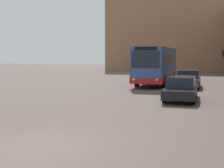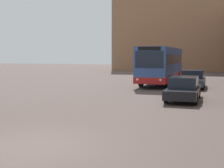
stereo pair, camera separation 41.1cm
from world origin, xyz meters
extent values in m
plane|color=brown|center=(0.00, 0.00, 0.00)|extent=(160.00, 160.00, 0.00)
cube|color=#996B4C|center=(0.00, 49.70, 7.15)|extent=(26.00, 8.00, 14.30)
cube|color=#335193|center=(0.10, 21.69, 1.93)|extent=(2.51, 11.60, 2.93)
cube|color=red|center=(0.10, 21.69, 0.72)|extent=(2.53, 11.62, 0.51)
cube|color=#192333|center=(0.10, 21.69, 2.34)|extent=(2.54, 10.67, 0.81)
cube|color=#192333|center=(0.10, 15.88, 2.37)|extent=(2.21, 0.03, 1.32)
cube|color=black|center=(0.10, 15.88, 3.22)|extent=(1.76, 0.03, 0.28)
sphere|color=#F2EAC6|center=(-0.80, 15.87, 0.81)|extent=(0.20, 0.20, 0.20)
sphere|color=#F2EAC6|center=(1.01, 15.87, 0.81)|extent=(0.20, 0.20, 0.20)
cylinder|color=black|center=(-1.03, 18.10, 0.54)|extent=(0.28, 1.08, 1.08)
cylinder|color=black|center=(1.24, 18.10, 0.54)|extent=(0.28, 1.08, 1.08)
cylinder|color=black|center=(-1.03, 25.29, 0.54)|extent=(0.28, 1.08, 1.08)
cylinder|color=black|center=(1.24, 25.29, 0.54)|extent=(0.28, 1.08, 1.08)
cube|color=black|center=(3.20, 11.13, 0.52)|extent=(1.78, 4.75, 0.52)
cube|color=#192333|center=(3.20, 11.25, 1.10)|extent=(1.56, 2.61, 0.64)
cylinder|color=black|center=(4.01, 9.66, 0.33)|extent=(0.20, 0.66, 0.66)
cylinder|color=black|center=(2.39, 9.66, 0.33)|extent=(0.20, 0.66, 0.66)
cylinder|color=black|center=(4.01, 12.60, 0.33)|extent=(0.20, 0.66, 0.66)
cylinder|color=black|center=(2.39, 12.60, 0.33)|extent=(0.20, 0.66, 0.66)
cube|color=#38383D|center=(3.20, 18.77, 0.54)|extent=(1.87, 4.58, 0.55)
cube|color=#192333|center=(3.20, 18.88, 1.15)|extent=(1.64, 2.52, 0.67)
cylinder|color=black|center=(4.05, 17.34, 0.33)|extent=(0.20, 0.67, 0.67)
cylinder|color=black|center=(2.35, 17.34, 0.33)|extent=(0.20, 0.67, 0.67)
cylinder|color=black|center=(4.05, 20.19, 0.33)|extent=(0.20, 0.67, 0.67)
cylinder|color=black|center=(2.35, 20.19, 0.33)|extent=(0.20, 0.67, 0.67)
camera|label=1|loc=(4.65, -7.92, 2.69)|focal=50.00mm
camera|label=2|loc=(5.04, -7.79, 2.69)|focal=50.00mm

